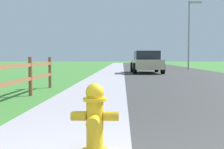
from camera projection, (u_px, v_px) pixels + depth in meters
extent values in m
plane|color=#3E7C34|center=(124.00, 70.00, 26.93)|extent=(120.00, 120.00, 0.00)
cube|color=#3A3A3A|center=(160.00, 69.00, 28.81)|extent=(7.00, 66.00, 0.01)
cube|color=#A09CA5|center=(93.00, 69.00, 29.03)|extent=(6.00, 66.00, 0.01)
cube|color=#3E7C34|center=(77.00, 69.00, 29.09)|extent=(5.00, 66.00, 0.00)
cylinder|color=yellow|center=(95.00, 124.00, 3.39)|extent=(0.19, 0.19, 0.61)
cylinder|color=yellow|center=(95.00, 99.00, 3.37)|extent=(0.27, 0.27, 0.03)
sphere|color=yellow|center=(95.00, 92.00, 3.37)|extent=(0.21, 0.21, 0.21)
cube|color=gold|center=(95.00, 86.00, 3.37)|extent=(0.04, 0.04, 0.04)
cylinder|color=gold|center=(79.00, 116.00, 3.39)|extent=(0.17, 0.11, 0.11)
cylinder|color=gold|center=(111.00, 116.00, 3.38)|extent=(0.17, 0.11, 0.11)
cylinder|color=gold|center=(93.00, 123.00, 3.19)|extent=(0.14, 0.21, 0.14)
cylinder|color=brown|center=(30.00, 77.00, 8.28)|extent=(0.11, 0.11, 1.08)
cylinder|color=brown|center=(50.00, 73.00, 10.51)|extent=(0.11, 0.11, 1.08)
cube|color=#C6B793|center=(146.00, 64.00, 20.96)|extent=(1.99, 4.47, 0.63)
cube|color=#1E232B|center=(147.00, 55.00, 20.88)|extent=(1.69, 2.34, 0.60)
cylinder|color=black|center=(132.00, 67.00, 22.34)|extent=(0.25, 0.74, 0.73)
cylinder|color=black|center=(157.00, 67.00, 22.34)|extent=(0.25, 0.74, 0.73)
cylinder|color=black|center=(135.00, 68.00, 19.61)|extent=(0.25, 0.74, 0.73)
cylinder|color=black|center=(163.00, 68.00, 19.61)|extent=(0.25, 0.74, 0.73)
cylinder|color=gray|center=(189.00, 35.00, 27.33)|extent=(0.14, 0.14, 6.23)
cube|color=#999999|center=(195.00, 2.00, 27.15)|extent=(1.10, 0.20, 0.14)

